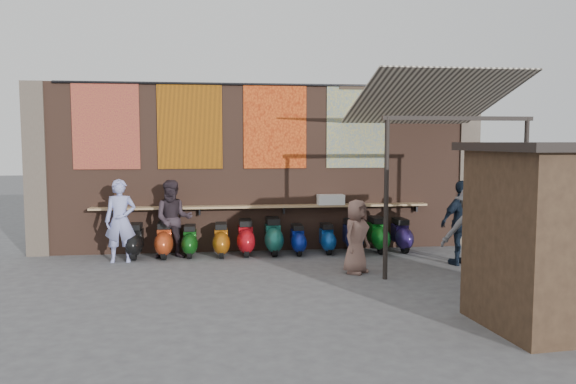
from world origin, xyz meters
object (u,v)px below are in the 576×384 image
object	(u,v)px
shelf_box	(331,200)
scooter_stool_1	(165,240)
diner_right	(173,219)
shopper_navy	(462,223)
scooter_stool_3	(221,240)
scooter_stool_4	(246,238)
scooter_stool_8	(352,236)
diner_left	(120,221)
scooter_stool_5	(273,236)
shopper_grey	(471,231)
shopper_tan	(356,236)
scooter_stool_0	(135,241)
scooter_stool_7	(327,239)
scooter_stool_2	(190,241)
scooter_stool_10	(401,235)
scooter_stool_9	(378,235)
market_stall	(568,239)
scooter_stool_6	(298,240)

from	to	relation	value
shelf_box	scooter_stool_1	world-z (taller)	shelf_box
diner_right	shopper_navy	size ratio (longest dim) A/B	0.98
scooter_stool_3	scooter_stool_4	world-z (taller)	scooter_stool_4
scooter_stool_8	diner_left	world-z (taller)	diner_left
scooter_stool_8	scooter_stool_5	bearing A→B (deg)	177.28
shopper_navy	shopper_grey	bearing A→B (deg)	61.04
diner_right	shopper_tan	xyz separation A→B (m)	(3.75, -1.93, -0.15)
shelf_box	shopper_grey	size ratio (longest dim) A/B	0.36
scooter_stool_0	scooter_stool_5	xyz separation A→B (m)	(3.15, 0.02, 0.04)
scooter_stool_4	scooter_stool_7	world-z (taller)	scooter_stool_4
scooter_stool_2	scooter_stool_5	bearing A→B (deg)	0.78
scooter_stool_5	scooter_stool_7	xyz separation A→B (m)	(1.28, -0.02, -0.08)
scooter_stool_4	shopper_navy	bearing A→B (deg)	-19.32
scooter_stool_0	scooter_stool_10	size ratio (longest dim) A/B	0.99
shelf_box	scooter_stool_3	distance (m)	2.79
shopper_navy	shopper_tan	bearing A→B (deg)	-3.50
scooter_stool_0	diner_right	bearing A→B (deg)	-8.47
scooter_stool_5	diner_left	world-z (taller)	diner_left
shopper_grey	scooter_stool_5	bearing A→B (deg)	-20.94
scooter_stool_0	scooter_stool_9	xyz separation A→B (m)	(5.66, -0.03, 0.03)
scooter_stool_0	scooter_stool_5	distance (m)	3.15
diner_left	shopper_tan	distance (m)	5.15
scooter_stool_7	shopper_tan	bearing A→B (deg)	-84.78
shopper_tan	scooter_stool_0	bearing A→B (deg)	110.59
scooter_stool_9	shopper_navy	bearing A→B (deg)	-48.46
diner_left	shopper_tan	world-z (taller)	diner_left
scooter_stool_9	shopper_grey	bearing A→B (deg)	-65.49
scooter_stool_7	market_stall	world-z (taller)	market_stall
scooter_stool_3	diner_left	bearing A→B (deg)	-171.50
scooter_stool_1	scooter_stool_2	xyz separation A→B (m)	(0.57, 0.03, -0.04)
shopper_grey	scooter_stool_10	bearing A→B (deg)	-63.47
scooter_stool_1	scooter_stool_3	bearing A→B (deg)	-1.54
scooter_stool_3	market_stall	world-z (taller)	market_stall
scooter_stool_5	scooter_stool_6	size ratio (longest dim) A/B	1.23
scooter_stool_10	diner_left	size ratio (longest dim) A/B	0.45
scooter_stool_2	scooter_stool_7	bearing A→B (deg)	0.10
scooter_stool_1	scooter_stool_7	world-z (taller)	scooter_stool_1
scooter_stool_9	scooter_stool_1	bearing A→B (deg)	-179.97
scooter_stool_3	scooter_stool_2	bearing A→B (deg)	175.11
scooter_stool_1	scooter_stool_6	bearing A→B (deg)	-0.43
shopper_navy	shopper_grey	world-z (taller)	shopper_navy
scooter_stool_1	scooter_stool_6	distance (m)	3.07
shelf_box	scooter_stool_3	world-z (taller)	shelf_box
scooter_stool_0	shopper_grey	distance (m)	7.28
diner_left	shopper_tan	size ratio (longest dim) A/B	1.23
scooter_stool_4	shopper_tan	distance (m)	2.97
scooter_stool_9	shopper_tan	world-z (taller)	shopper_tan
scooter_stool_8	shopper_navy	xyz separation A→B (m)	(2.03, -1.53, 0.51)
shopper_navy	shopper_tan	world-z (taller)	shopper_navy
scooter_stool_4	scooter_stool_5	xyz separation A→B (m)	(0.65, 0.02, 0.02)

